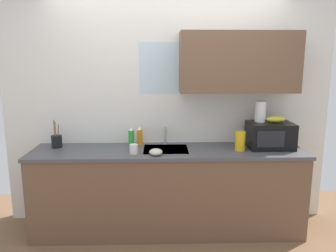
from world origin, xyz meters
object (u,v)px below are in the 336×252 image
Objects in this scene: paper_towel_roll at (260,112)px; dish_soap_bottle_orange at (140,136)px; cereal_canister at (240,141)px; utensil_crock at (57,141)px; microwave at (270,135)px; small_bowl at (156,152)px; dish_soap_bottle_green at (131,137)px; mug_white at (134,149)px; banana_bunch at (276,119)px.

dish_soap_bottle_orange is (-1.28, 0.12, -0.29)m from paper_towel_roll.
cereal_canister is 1.92m from utensil_crock.
small_bowl is at bearing -168.32° from microwave.
paper_towel_roll reaches higher than dish_soap_bottle_green.
dish_soap_bottle_green is at bearing 170.39° from cereal_canister.
dish_soap_bottle_orange is at bearing 83.59° from mug_white.
dish_soap_bottle_green is at bearing 178.29° from paper_towel_roll.
dish_soap_bottle_orange is at bearing 165.67° from cereal_canister.
dish_soap_bottle_green is at bearing 176.39° from microwave.
microwave is 1.39m from dish_soap_bottle_orange.
microwave is 3.54× the size of small_bowl.
cereal_canister is at bearing -9.61° from dish_soap_bottle_green.
paper_towel_roll is at bearing -0.52° from utensil_crock.
dish_soap_bottle_orange is 0.36m from mug_white.
microwave is 2.18× the size of dish_soap_bottle_green.
microwave is 2.26m from utensil_crock.
paper_towel_roll is at bearing -1.71° from dish_soap_bottle_green.
paper_towel_roll is at bearing 10.29° from mug_white.
paper_towel_roll is at bearing 32.01° from cereal_canister.
dish_soap_bottle_green reaches higher than dish_soap_bottle_orange.
banana_bunch is 1.54× the size of small_bowl.
mug_white is (-1.47, -0.19, -0.26)m from banana_bunch.
microwave is at bearing 11.68° from small_bowl.
utensil_crock is (-2.26, 0.07, -0.06)m from microwave.
dish_soap_bottle_green is (-0.09, -0.08, 0.00)m from dish_soap_bottle_orange.
paper_towel_roll is (-0.10, 0.05, 0.24)m from microwave.
dish_soap_bottle_orange is 0.88m from utensil_crock.
banana_bunch is 2.32m from utensil_crock.
cereal_canister is 0.88m from small_bowl.
dish_soap_bottle_green reaches higher than mug_white.
paper_towel_roll is at bearing 152.62° from microwave.
cereal_canister is at bearing -5.06° from utensil_crock.
utensil_crock is at bearing -178.46° from dish_soap_bottle_green.
microwave is 2.09× the size of paper_towel_roll.
paper_towel_roll reaches higher than small_bowl.
microwave is at bearing -27.38° from paper_towel_roll.
dish_soap_bottle_green is at bearing 1.54° from utensil_crock.
banana_bunch is 0.99× the size of dish_soap_bottle_orange.
microwave is 2.30× the size of banana_bunch.
cereal_canister is at bearing 9.87° from small_bowl.
banana_bunch is 1.31m from small_bowl.
mug_white is (0.05, -0.28, -0.05)m from dish_soap_bottle_green.
small_bowl is at bearing -16.87° from utensil_crock.
banana_bunch is 0.45m from cereal_canister.
dish_soap_bottle_green is 1.07× the size of cereal_canister.
banana_bunch is at bearing -18.43° from paper_towel_roll.
banana_bunch reaches higher than small_bowl.
banana_bunch is 0.91× the size of paper_towel_roll.
banana_bunch is at bearing 7.35° from mug_white.
dish_soap_bottle_green reaches higher than small_bowl.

